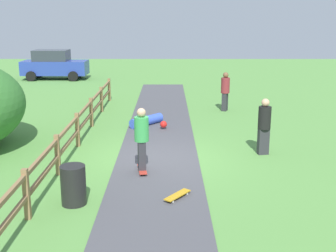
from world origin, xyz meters
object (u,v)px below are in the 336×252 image
object	(u,v)px
skater_fallen	(149,121)
bystander_black	(265,124)
trash_bin	(74,185)
parked_car_blue	(55,65)
bystander_maroon	(226,90)
skateboard_loose	(178,195)
skater_riding	(142,137)

from	to	relation	value
skater_fallen	bystander_black	size ratio (longest dim) A/B	0.83
trash_bin	parked_car_blue	distance (m)	20.21
bystander_black	bystander_maroon	bearing A→B (deg)	93.50
skateboard_loose	skater_fallen	bearing A→B (deg)	98.32
bystander_black	skater_fallen	bearing A→B (deg)	136.79
trash_bin	bystander_black	distance (m)	6.17
skater_fallen	bystander_black	world-z (taller)	bystander_black
skater_fallen	bystander_black	distance (m)	5.07
skateboard_loose	bystander_maroon	size ratio (longest dim) A/B	0.44
trash_bin	skater_riding	xyz separation A→B (m)	(1.41, 2.00, 0.54)
skater_riding	parked_car_blue	world-z (taller)	parked_car_blue
bystander_maroon	parked_car_blue	size ratio (longest dim) A/B	0.41
bystander_maroon	skater_riding	bearing A→B (deg)	-112.50
skateboard_loose	parked_car_blue	world-z (taller)	parked_car_blue
parked_car_blue	bystander_black	bearing A→B (deg)	-56.87
skater_riding	bystander_black	world-z (taller)	skater_riding
skater_fallen	skateboard_loose	xyz separation A→B (m)	(0.99, -6.75, -0.11)
trash_bin	skater_fallen	xyz separation A→B (m)	(1.34, 7.03, -0.25)
trash_bin	skater_fallen	distance (m)	7.16
skater_riding	skater_fallen	size ratio (longest dim) A/B	1.23
trash_bin	bystander_black	world-z (taller)	bystander_black
bystander_maroon	bystander_black	bearing A→B (deg)	-86.50
skateboard_loose	parked_car_blue	distance (m)	20.70
trash_bin	bystander_black	xyz separation A→B (m)	(4.99, 3.59, 0.50)
trash_bin	bystander_maroon	size ratio (longest dim) A/B	0.53
bystander_maroon	bystander_black	distance (m)	6.18
parked_car_blue	bystander_maroon	bearing A→B (deg)	-44.21
trash_bin	skater_riding	distance (m)	2.51
skateboard_loose	parked_car_blue	size ratio (longest dim) A/B	0.18
bystander_black	parked_car_blue	xyz separation A→B (m)	(-10.37, 15.89, 0.01)
skater_fallen	skateboard_loose	size ratio (longest dim) A/B	1.88
skater_riding	skater_fallen	xyz separation A→B (m)	(-0.07, 5.02, -0.79)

